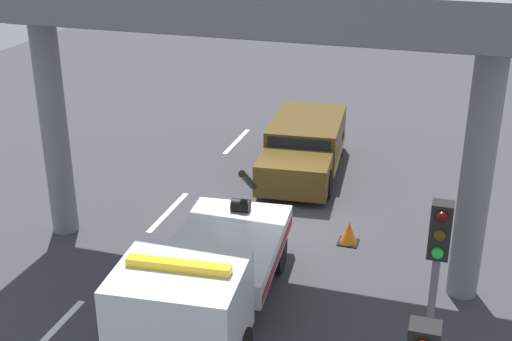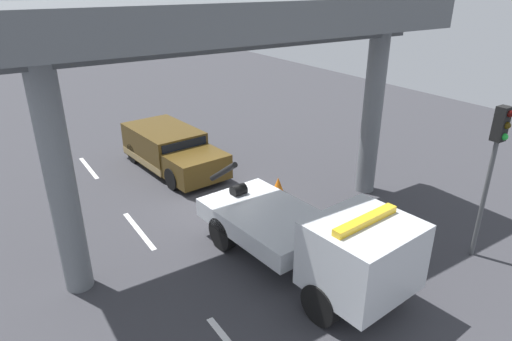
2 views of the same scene
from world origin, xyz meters
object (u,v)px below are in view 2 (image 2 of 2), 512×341
Objects in this scene: tow_truck_white at (317,239)px; towed_van_green at (171,150)px; traffic_light_near at (495,151)px; traffic_cone_orange at (278,186)px.

tow_truck_white reaches higher than towed_van_green.
traffic_light_near reaches higher than tow_truck_white.
traffic_light_near is (1.63, 4.51, 1.96)m from tow_truck_white.
towed_van_green is at bearing -179.51° from tow_truck_white.
traffic_light_near is (10.65, 4.58, 2.38)m from towed_van_green.
traffic_light_near is 7.27m from traffic_cone_orange.
traffic_cone_orange is at bearing 154.70° from tow_truck_white.
traffic_cone_orange is (-4.63, 2.19, -0.91)m from tow_truck_white.
towed_van_green is (-9.02, -0.08, -0.42)m from tow_truck_white.
towed_van_green reaches higher than traffic_cone_orange.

